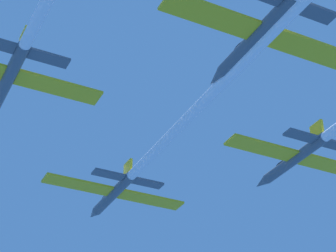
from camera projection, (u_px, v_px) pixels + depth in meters
The scene contains 1 object.
jet_lead at pixel (179, 127), 69.35m from camera, with size 18.61×62.41×3.08m.
Camera 1 is at (-26.59, -70.13, -36.99)m, focal length 69.90 mm.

